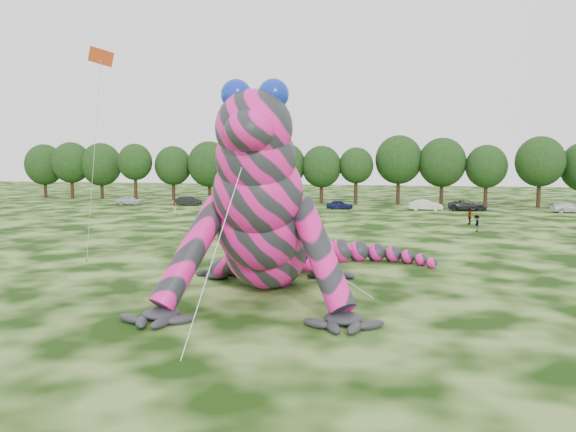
% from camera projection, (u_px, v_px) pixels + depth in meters
% --- Properties ---
extents(ground, '(240.00, 240.00, 0.00)m').
position_uv_depth(ground, '(225.00, 286.00, 30.76)').
color(ground, '#16330A').
rests_on(ground, ground).
extents(inflatable_gecko, '(20.32, 23.17, 10.50)m').
position_uv_depth(inflatable_gecko, '(269.00, 191.00, 30.16)').
color(inflatable_gecko, '#EA1988').
rests_on(inflatable_gecko, ground).
extents(flying_kite, '(4.10, 3.26, 13.94)m').
position_uv_depth(flying_kite, '(100.00, 72.00, 33.72)').
color(flying_kite, '#CF4219').
rests_on(flying_kite, ground).
extents(tree_0, '(6.91, 6.22, 9.51)m').
position_uv_depth(tree_0, '(45.00, 171.00, 99.83)').
color(tree_0, black).
rests_on(tree_0, ground).
extents(tree_1, '(6.74, 6.07, 9.81)m').
position_uv_depth(tree_1, '(72.00, 170.00, 97.29)').
color(tree_1, black).
rests_on(tree_1, ground).
extents(tree_2, '(7.04, 6.34, 9.64)m').
position_uv_depth(tree_2, '(101.00, 171.00, 96.80)').
color(tree_2, black).
rests_on(tree_2, ground).
extents(tree_3, '(5.81, 5.23, 9.44)m').
position_uv_depth(tree_3, '(135.00, 172.00, 93.55)').
color(tree_3, black).
rests_on(tree_3, ground).
extents(tree_4, '(6.22, 5.60, 9.06)m').
position_uv_depth(tree_4, '(173.00, 173.00, 93.81)').
color(tree_4, black).
rests_on(tree_4, ground).
extents(tree_5, '(7.16, 6.44, 9.80)m').
position_uv_depth(tree_5, '(209.00, 171.00, 92.06)').
color(tree_5, black).
rests_on(tree_5, ground).
extents(tree_6, '(6.52, 5.86, 9.49)m').
position_uv_depth(tree_6, '(238.00, 173.00, 89.14)').
color(tree_6, black).
rests_on(tree_6, ground).
extents(tree_7, '(6.68, 6.01, 9.48)m').
position_uv_depth(tree_7, '(284.00, 173.00, 87.59)').
color(tree_7, black).
rests_on(tree_7, ground).
extents(tree_8, '(6.14, 5.53, 8.94)m').
position_uv_depth(tree_8, '(321.00, 175.00, 86.49)').
color(tree_8, black).
rests_on(tree_8, ground).
extents(tree_9, '(5.27, 4.74, 8.68)m').
position_uv_depth(tree_9, '(356.00, 176.00, 85.68)').
color(tree_9, black).
rests_on(tree_9, ground).
extents(tree_10, '(7.09, 6.38, 10.50)m').
position_uv_depth(tree_10, '(399.00, 170.00, 85.37)').
color(tree_10, black).
rests_on(tree_10, ground).
extents(tree_11, '(7.01, 6.31, 10.07)m').
position_uv_depth(tree_11, '(442.00, 172.00, 83.60)').
color(tree_11, black).
rests_on(tree_11, ground).
extents(tree_12, '(5.99, 5.39, 8.97)m').
position_uv_depth(tree_12, '(486.00, 176.00, 81.83)').
color(tree_12, black).
rests_on(tree_12, ground).
extents(tree_13, '(6.83, 6.15, 10.13)m').
position_uv_depth(tree_13, '(540.00, 172.00, 79.60)').
color(tree_13, black).
rests_on(tree_13, ground).
extents(car_0, '(4.10, 2.01, 1.35)m').
position_uv_depth(car_0, '(130.00, 200.00, 84.87)').
color(car_0, silver).
rests_on(car_0, ground).
extents(car_1, '(4.34, 2.25, 1.36)m').
position_uv_depth(car_1, '(188.00, 201.00, 83.51)').
color(car_1, black).
rests_on(car_1, ground).
extents(car_2, '(4.74, 2.53, 1.27)m').
position_uv_depth(car_2, '(246.00, 202.00, 81.96)').
color(car_2, maroon).
rests_on(car_2, ground).
extents(car_3, '(5.05, 2.73, 1.39)m').
position_uv_depth(car_3, '(288.00, 203.00, 78.96)').
color(car_3, '#B9BDC4').
rests_on(car_3, ground).
extents(car_4, '(3.81, 1.90, 1.25)m').
position_uv_depth(car_4, '(340.00, 205.00, 77.20)').
color(car_4, '#121547').
rests_on(car_4, ground).
extents(car_5, '(4.59, 2.06, 1.46)m').
position_uv_depth(car_5, '(425.00, 205.00, 75.56)').
color(car_5, beige).
rests_on(car_5, ground).
extents(car_6, '(5.15, 2.38, 1.43)m').
position_uv_depth(car_6, '(468.00, 205.00, 75.25)').
color(car_6, '#232326').
rests_on(car_6, ground).
extents(car_7, '(4.80, 2.65, 1.32)m').
position_uv_depth(car_7, '(569.00, 208.00, 72.27)').
color(car_7, silver).
rests_on(car_7, ground).
extents(spectator_0, '(0.59, 0.40, 1.60)m').
position_uv_depth(spectator_0, '(207.00, 223.00, 53.96)').
color(spectator_0, gray).
rests_on(spectator_0, ground).
extents(spectator_3, '(0.59, 1.07, 1.72)m').
position_uv_depth(spectator_3, '(470.00, 216.00, 59.49)').
color(spectator_3, gray).
rests_on(spectator_3, ground).
extents(spectator_2, '(0.64, 1.06, 1.60)m').
position_uv_depth(spectator_2, '(476.00, 223.00, 53.44)').
color(spectator_2, gray).
rests_on(spectator_2, ground).
extents(spectator_4, '(0.66, 0.86, 1.57)m').
position_uv_depth(spectator_4, '(175.00, 209.00, 69.50)').
color(spectator_4, gray).
rests_on(spectator_4, ground).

